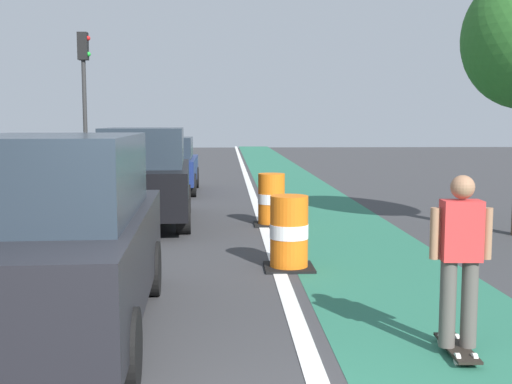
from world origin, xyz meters
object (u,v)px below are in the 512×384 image
object	(u,v)px
traffic_barrel_mid	(271,200)
pedestrian_crossing	(67,163)
parked_suv_second	(145,175)
parked_suv_nearest	(54,235)
parked_sedan_third	(166,165)
skateboarder_on_lane	(460,259)
traffic_barrel_front	(289,233)
traffic_light_corner	(84,81)

from	to	relation	value
traffic_barrel_mid	pedestrian_crossing	xyz separation A→B (m)	(-6.05, 7.38, 0.33)
parked_suv_second	pedestrian_crossing	bearing A→B (deg)	115.86
parked_suv_second	pedestrian_crossing	world-z (taller)	parked_suv_second
parked_suv_nearest	traffic_barrel_mid	world-z (taller)	parked_suv_nearest
parked_sedan_third	pedestrian_crossing	xyz separation A→B (m)	(-3.25, 1.02, 0.03)
skateboarder_on_lane	parked_suv_second	xyz separation A→B (m)	(-3.90, 7.99, 0.12)
pedestrian_crossing	skateboarder_on_lane	bearing A→B (deg)	-64.06
parked_sedan_third	traffic_barrel_front	xyz separation A→B (m)	(2.79, -10.36, -0.30)
skateboarder_on_lane	parked_suv_second	bearing A→B (deg)	116.01
skateboarder_on_lane	pedestrian_crossing	distance (m)	16.62
parked_sedan_third	traffic_barrel_front	world-z (taller)	parked_sedan_third
parked_suv_nearest	parked_sedan_third	distance (m)	13.20
parked_suv_second	skateboarder_on_lane	bearing A→B (deg)	-63.99
parked_suv_nearest	parked_sedan_third	bearing A→B (deg)	90.60
skateboarder_on_lane	parked_suv_nearest	bearing A→B (deg)	169.28
traffic_barrel_mid	pedestrian_crossing	distance (m)	9.55
parked_sedan_third	skateboarder_on_lane	bearing A→B (deg)	-73.89
skateboarder_on_lane	traffic_barrel_mid	bearing A→B (deg)	99.14
parked_sedan_third	traffic_barrel_mid	world-z (taller)	parked_sedan_third
skateboarder_on_lane	pedestrian_crossing	bearing A→B (deg)	115.94
parked_suv_nearest	traffic_barrel_mid	xyz separation A→B (m)	(2.67, 6.83, -0.50)
skateboarder_on_lane	parked_sedan_third	world-z (taller)	parked_sedan_third
traffic_barrel_front	traffic_barrel_mid	world-z (taller)	same
parked_suv_second	pedestrian_crossing	size ratio (longest dim) A/B	2.92
traffic_light_corner	parked_suv_second	bearing A→B (deg)	-69.59
parked_suv_nearest	parked_suv_second	xyz separation A→B (m)	(-0.01, 7.25, 0.00)
skateboarder_on_lane	parked_sedan_third	xyz separation A→B (m)	(-4.03, 13.93, -0.08)
parked_sedan_third	pedestrian_crossing	world-z (taller)	parked_sedan_third
traffic_barrel_mid	skateboarder_on_lane	bearing A→B (deg)	-80.86
traffic_barrel_front	parked_suv_nearest	bearing A→B (deg)	-133.10
parked_sedan_third	traffic_barrel_mid	distance (m)	6.96
parked_suv_second	traffic_barrel_mid	xyz separation A→B (m)	(2.68, -0.42, -0.50)
parked_suv_second	traffic_barrel_mid	world-z (taller)	parked_suv_second
traffic_barrel_front	traffic_barrel_mid	xyz separation A→B (m)	(0.02, 4.00, 0.00)
parked_suv_nearest	traffic_barrel_front	xyz separation A→B (m)	(2.65, 2.83, -0.50)
parked_suv_nearest	pedestrian_crossing	world-z (taller)	parked_suv_nearest
parked_sedan_third	traffic_barrel_mid	bearing A→B (deg)	-66.20
parked_sedan_third	traffic_barrel_front	size ratio (longest dim) A/B	3.79
parked_suv_nearest	traffic_light_corner	size ratio (longest dim) A/B	0.92
pedestrian_crossing	parked_suv_second	bearing A→B (deg)	-64.14
traffic_barrel_front	traffic_light_corner	bearing A→B (deg)	114.41
parked_suv_second	traffic_light_corner	bearing A→B (deg)	110.41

